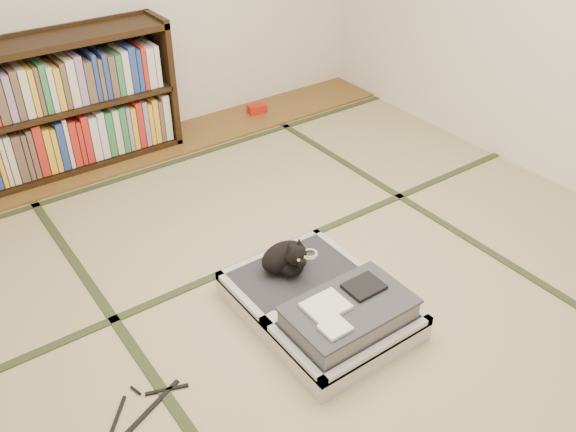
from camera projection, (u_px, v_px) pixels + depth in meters
floor at (318, 287)px, 3.30m from camera, size 4.50×4.50×0.00m
wood_strip at (156, 145)px, 4.64m from camera, size 4.00×0.50×0.02m
red_item at (257, 109)px, 5.08m from camera, size 0.16×0.11×0.07m
room_shell at (328, 13)px, 2.48m from camera, size 4.50×4.50×4.50m
tatami_borders at (267, 242)px, 3.63m from camera, size 4.00×4.50×0.01m
bookcase at (67, 107)px, 4.15m from camera, size 1.50×0.34×0.97m
suitcase at (324, 306)px, 3.03m from camera, size 0.68×0.90×0.27m
cat at (287, 258)px, 3.15m from camera, size 0.30×0.30×0.24m
cable_coil at (310, 254)px, 3.31m from camera, size 0.09×0.09×0.02m
hanger at (146, 406)px, 2.64m from camera, size 0.39×0.25×0.01m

